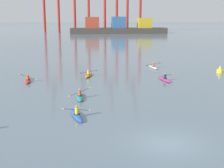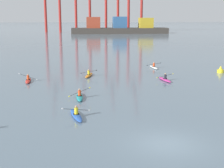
% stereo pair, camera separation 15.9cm
% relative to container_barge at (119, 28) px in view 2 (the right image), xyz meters
% --- Properties ---
extents(ground_plane, '(800.00, 800.00, 0.00)m').
position_rel_container_barge_xyz_m(ground_plane, '(-10.32, -125.04, -2.56)').
color(ground_plane, slate).
extents(container_barge, '(43.03, 8.03, 7.50)m').
position_rel_container_barge_xyz_m(container_barge, '(0.00, 0.00, 0.00)').
color(container_barge, '#38332D').
rests_on(container_barge, ground).
extents(channel_buoy, '(0.90, 0.90, 1.00)m').
position_rel_container_barge_xyz_m(channel_buoy, '(3.38, -101.19, -2.20)').
color(channel_buoy, yellow).
rests_on(channel_buoy, ground).
extents(kayak_blue, '(2.22, 3.45, 0.95)m').
position_rel_container_barge_xyz_m(kayak_blue, '(-15.99, -119.22, -2.38)').
color(kayak_blue, '#2856B2').
rests_on(kayak_blue, ground).
extents(kayak_magenta, '(2.23, 3.45, 0.95)m').
position_rel_container_barge_xyz_m(kayak_magenta, '(-5.63, -105.89, -2.38)').
color(kayak_magenta, '#C13384').
rests_on(kayak_magenta, ground).
extents(kayak_red, '(2.15, 3.44, 1.08)m').
position_rel_container_barge_xyz_m(kayak_red, '(-22.11, -105.11, -2.38)').
color(kayak_red, red).
rests_on(kayak_red, ground).
extents(kayak_teal, '(2.16, 3.42, 1.09)m').
position_rel_container_barge_xyz_m(kayak_teal, '(-15.83, -113.45, -2.38)').
color(kayak_teal, teal).
rests_on(kayak_teal, ground).
extents(kayak_orange, '(2.21, 3.45, 0.95)m').
position_rel_container_barge_xyz_m(kayak_orange, '(-14.82, -102.28, -2.38)').
color(kayak_orange, orange).
rests_on(kayak_orange, ground).
extents(kayak_white, '(2.26, 3.45, 0.95)m').
position_rel_container_barge_xyz_m(kayak_white, '(-5.01, -96.50, -2.38)').
color(kayak_white, silver).
rests_on(kayak_white, ground).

